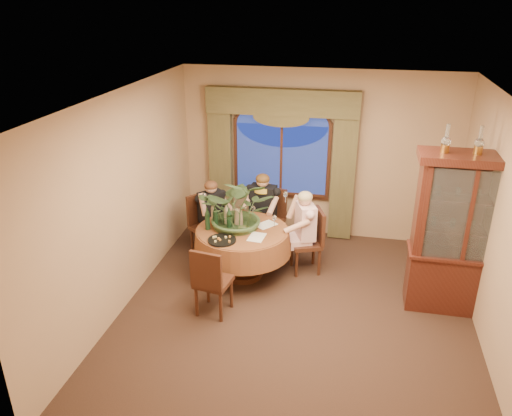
% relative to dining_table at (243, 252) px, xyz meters
% --- Properties ---
extents(floor, '(5.00, 5.00, 0.00)m').
position_rel_dining_table_xyz_m(floor, '(0.89, -0.84, -0.38)').
color(floor, black).
rests_on(floor, ground).
extents(wall_back, '(4.50, 0.00, 4.50)m').
position_rel_dining_table_xyz_m(wall_back, '(0.89, 1.66, 1.02)').
color(wall_back, tan).
rests_on(wall_back, ground).
extents(wall_right, '(0.00, 5.00, 5.00)m').
position_rel_dining_table_xyz_m(wall_right, '(3.14, -0.84, 1.02)').
color(wall_right, tan).
rests_on(wall_right, ground).
extents(ceiling, '(5.00, 5.00, 0.00)m').
position_rel_dining_table_xyz_m(ceiling, '(0.89, -0.84, 2.42)').
color(ceiling, white).
rests_on(ceiling, wall_back).
extents(window, '(1.62, 0.10, 1.32)m').
position_rel_dining_table_xyz_m(window, '(0.29, 1.59, 0.92)').
color(window, navy).
rests_on(window, wall_back).
extents(arched_transom, '(1.60, 0.06, 0.44)m').
position_rel_dining_table_xyz_m(arched_transom, '(0.29, 1.59, 1.71)').
color(arched_transom, navy).
rests_on(arched_transom, wall_back).
extents(drapery_left, '(0.38, 0.14, 2.32)m').
position_rel_dining_table_xyz_m(drapery_left, '(-0.74, 1.54, 0.80)').
color(drapery_left, '#4C4628').
rests_on(drapery_left, floor).
extents(drapery_right, '(0.38, 0.14, 2.32)m').
position_rel_dining_table_xyz_m(drapery_right, '(1.32, 1.54, 0.80)').
color(drapery_right, '#4C4628').
rests_on(drapery_right, floor).
extents(swag_valance, '(2.45, 0.16, 0.42)m').
position_rel_dining_table_xyz_m(swag_valance, '(0.29, 1.51, 1.90)').
color(swag_valance, '#4C4628').
rests_on(swag_valance, wall_back).
extents(dining_table, '(1.84, 1.84, 0.75)m').
position_rel_dining_table_xyz_m(dining_table, '(0.00, 0.00, 0.00)').
color(dining_table, maroon).
rests_on(dining_table, floor).
extents(china_cabinet, '(1.31, 0.52, 2.12)m').
position_rel_dining_table_xyz_m(china_cabinet, '(2.89, -0.23, 0.69)').
color(china_cabinet, '#37110B').
rests_on(china_cabinet, floor).
extents(oil_lamp_left, '(0.11, 0.11, 0.34)m').
position_rel_dining_table_xyz_m(oil_lamp_left, '(2.53, -0.23, 1.92)').
color(oil_lamp_left, '#A5722D').
rests_on(oil_lamp_left, china_cabinet).
extents(oil_lamp_center, '(0.11, 0.11, 0.34)m').
position_rel_dining_table_xyz_m(oil_lamp_center, '(2.89, -0.23, 1.92)').
color(oil_lamp_center, '#A5722D').
rests_on(oil_lamp_center, china_cabinet).
extents(chair_right, '(0.54, 0.54, 0.96)m').
position_rel_dining_table_xyz_m(chair_right, '(0.88, 0.33, 0.10)').
color(chair_right, black).
rests_on(chair_right, floor).
extents(chair_back_right, '(0.50, 0.50, 0.96)m').
position_rel_dining_table_xyz_m(chair_back_right, '(0.22, 0.96, 0.10)').
color(chair_back_right, black).
rests_on(chair_back_right, floor).
extents(chair_back, '(0.59, 0.59, 0.96)m').
position_rel_dining_table_xyz_m(chair_back, '(-0.71, 0.53, 0.10)').
color(chair_back, black).
rests_on(chair_back, floor).
extents(chair_front_left, '(0.48, 0.48, 0.96)m').
position_rel_dining_table_xyz_m(chair_front_left, '(-0.15, -0.98, 0.10)').
color(chair_front_left, black).
rests_on(chair_front_left, floor).
extents(person_pink, '(0.56, 0.58, 1.27)m').
position_rel_dining_table_xyz_m(person_pink, '(0.86, 0.36, 0.26)').
color(person_pink, beige).
rests_on(person_pink, floor).
extents(person_back, '(0.59, 0.59, 1.21)m').
position_rel_dining_table_xyz_m(person_back, '(-0.66, 0.65, 0.23)').
color(person_back, black).
rests_on(person_back, floor).
extents(person_scarf, '(0.51, 0.48, 1.29)m').
position_rel_dining_table_xyz_m(person_scarf, '(0.12, 0.92, 0.27)').
color(person_scarf, black).
rests_on(person_scarf, floor).
extents(stoneware_vase, '(0.14, 0.14, 0.25)m').
position_rel_dining_table_xyz_m(stoneware_vase, '(-0.08, 0.12, 0.50)').
color(stoneware_vase, '#957B60').
rests_on(stoneware_vase, dining_table).
extents(centerpiece_plant, '(1.08, 1.20, 0.93)m').
position_rel_dining_table_xyz_m(centerpiece_plant, '(-0.06, 0.10, 1.04)').
color(centerpiece_plant, '#37512C').
rests_on(centerpiece_plant, dining_table).
extents(olive_bowl, '(0.17, 0.17, 0.05)m').
position_rel_dining_table_xyz_m(olive_bowl, '(0.04, -0.05, 0.40)').
color(olive_bowl, '#4B562D').
rests_on(olive_bowl, dining_table).
extents(cheese_platter, '(0.39, 0.39, 0.02)m').
position_rel_dining_table_xyz_m(cheese_platter, '(-0.19, -0.41, 0.39)').
color(cheese_platter, black).
rests_on(cheese_platter, dining_table).
extents(wine_bottle_0, '(0.07, 0.07, 0.33)m').
position_rel_dining_table_xyz_m(wine_bottle_0, '(-0.48, -0.10, 0.54)').
color(wine_bottle_0, black).
rests_on(wine_bottle_0, dining_table).
extents(wine_bottle_1, '(0.07, 0.07, 0.33)m').
position_rel_dining_table_xyz_m(wine_bottle_1, '(-0.46, 0.11, 0.54)').
color(wine_bottle_1, tan).
rests_on(wine_bottle_1, dining_table).
extents(wine_bottle_2, '(0.07, 0.07, 0.33)m').
position_rel_dining_table_xyz_m(wine_bottle_2, '(-0.39, -0.02, 0.54)').
color(wine_bottle_2, black).
rests_on(wine_bottle_2, dining_table).
extents(wine_bottle_3, '(0.07, 0.07, 0.33)m').
position_rel_dining_table_xyz_m(wine_bottle_3, '(-0.18, -0.04, 0.54)').
color(wine_bottle_3, black).
rests_on(wine_bottle_3, dining_table).
extents(wine_bottle_4, '(0.07, 0.07, 0.33)m').
position_rel_dining_table_xyz_m(wine_bottle_4, '(-0.27, 0.15, 0.54)').
color(wine_bottle_4, black).
rests_on(wine_bottle_4, dining_table).
extents(wine_bottle_5, '(0.07, 0.07, 0.33)m').
position_rel_dining_table_xyz_m(wine_bottle_5, '(-0.26, 0.09, 0.54)').
color(wine_bottle_5, tan).
rests_on(wine_bottle_5, dining_table).
extents(tasting_paper_0, '(0.23, 0.32, 0.00)m').
position_rel_dining_table_xyz_m(tasting_paper_0, '(0.25, -0.21, 0.38)').
color(tasting_paper_0, white).
rests_on(tasting_paper_0, dining_table).
extents(tasting_paper_1, '(0.35, 0.37, 0.00)m').
position_rel_dining_table_xyz_m(tasting_paper_1, '(0.30, 0.21, 0.38)').
color(tasting_paper_1, white).
rests_on(tasting_paper_1, dining_table).
extents(wine_glass_person_pink, '(0.07, 0.07, 0.18)m').
position_rel_dining_table_xyz_m(wine_glass_person_pink, '(0.43, 0.18, 0.46)').
color(wine_glass_person_pink, silver).
rests_on(wine_glass_person_pink, dining_table).
extents(wine_glass_person_back, '(0.07, 0.07, 0.18)m').
position_rel_dining_table_xyz_m(wine_glass_person_back, '(-0.34, 0.33, 0.46)').
color(wine_glass_person_back, silver).
rests_on(wine_glass_person_back, dining_table).
extents(wine_glass_person_scarf, '(0.07, 0.07, 0.18)m').
position_rel_dining_table_xyz_m(wine_glass_person_scarf, '(0.06, 0.47, 0.46)').
color(wine_glass_person_scarf, silver).
rests_on(wine_glass_person_scarf, dining_table).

